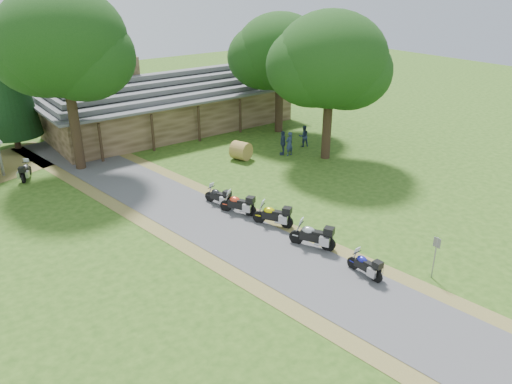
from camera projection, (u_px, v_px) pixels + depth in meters
ground at (308, 273)px, 22.41m from camera, size 120.00×120.00×0.00m
driveway at (247, 241)px, 25.07m from camera, size 51.95×51.95×0.00m
lodge at (171, 100)px, 42.29m from camera, size 21.40×9.40×4.90m
motorcycle_row_a at (365, 264)px, 22.01m from camera, size 0.60×1.73×1.17m
motorcycle_row_b at (312, 234)px, 24.24m from camera, size 1.58×2.16×1.43m
motorcycle_row_c at (273, 214)px, 26.35m from camera, size 1.58×2.04×1.36m
motorcycle_row_d at (238, 203)px, 27.65m from camera, size 1.49×2.01×1.33m
motorcycle_row_e at (218, 195)px, 28.74m from camera, size 1.01×1.87×1.22m
motorcycle_carport_b at (26, 170)px, 32.39m from camera, size 1.34×1.84×1.21m
person_a at (289, 142)px, 36.40m from camera, size 0.64×0.50×2.11m
person_b at (304, 134)px, 38.37m from camera, size 0.65×0.56×1.92m
person_c at (283, 141)px, 36.58m from camera, size 0.71×0.74×2.11m
hay_bale at (241, 151)px, 35.78m from camera, size 1.65×1.58×1.32m
sign_post at (435, 258)px, 21.69m from camera, size 0.36×0.06×2.01m
oak_lodge_left at (66, 68)px, 31.63m from camera, size 8.13×8.13×13.64m
oak_lodge_right at (280, 68)px, 40.30m from camera, size 7.23×7.23×10.62m
oak_driveway at (330, 80)px, 34.07m from camera, size 7.69×7.69×11.32m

